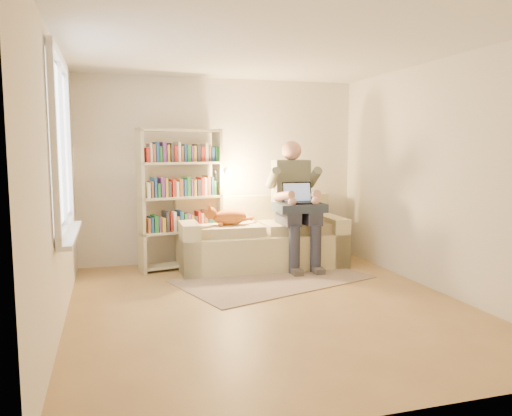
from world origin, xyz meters
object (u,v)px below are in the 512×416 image
object	(u,v)px
sofa	(260,241)
cat	(223,217)
person	(295,197)
bookshelf	(181,192)
laptop	(306,198)

from	to	relation	value
sofa	cat	bearing A→B (deg)	-165.19
person	cat	distance (m)	1.02
sofa	cat	distance (m)	0.67
sofa	bookshelf	distance (m)	1.28
person	laptop	distance (m)	0.20
person	bookshelf	size ratio (longest dim) A/B	0.92
sofa	laptop	xyz separation A→B (m)	(0.55, -0.36, 0.62)
sofa	laptop	size ratio (longest dim) A/B	5.40
person	cat	world-z (taller)	person
cat	laptop	world-z (taller)	laptop
sofa	person	size ratio (longest dim) A/B	1.31
sofa	laptop	bearing A→B (deg)	-31.69
sofa	bookshelf	bearing A→B (deg)	173.16
person	laptop	xyz separation A→B (m)	(0.10, -0.18, 0.01)
cat	laptop	bearing A→B (deg)	-10.32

